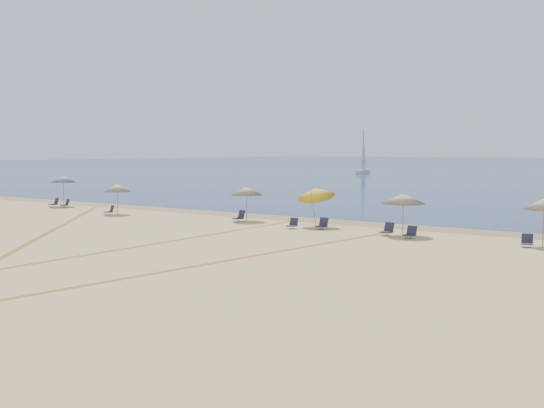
{
  "coord_description": "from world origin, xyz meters",
  "views": [
    {
      "loc": [
        20.65,
        -10.81,
        4.51
      ],
      "look_at": [
        0.0,
        20.0,
        1.3
      ],
      "focal_mm": 40.65,
      "sensor_mm": 36.0,
      "label": 1
    }
  ],
  "objects_px": {
    "umbrella_0": "(63,179)",
    "chair_8": "(527,241)",
    "umbrella_5": "(544,204)",
    "chair_5": "(323,224)",
    "umbrella_1": "(117,188)",
    "chair_7": "(411,233)",
    "sailboat_2": "(363,160)",
    "umbrella_3": "(316,192)",
    "umbrella_2": "(247,191)",
    "chair_3": "(240,216)",
    "umbrella_4": "(403,198)",
    "chair_1": "(66,204)",
    "chair_6": "(387,230)",
    "chair_0": "(55,203)",
    "chair_2": "(110,210)",
    "chair_4": "(293,224)"
  },
  "relations": [
    {
      "from": "chair_3",
      "to": "sailboat_2",
      "type": "bearing_deg",
      "value": 127.49
    },
    {
      "from": "umbrella_5",
      "to": "chair_6",
      "type": "height_order",
      "value": "umbrella_5"
    },
    {
      "from": "umbrella_0",
      "to": "chair_8",
      "type": "relative_size",
      "value": 3.79
    },
    {
      "from": "umbrella_1",
      "to": "sailboat_2",
      "type": "distance_m",
      "value": 85.88
    },
    {
      "from": "umbrella_4",
      "to": "chair_0",
      "type": "bearing_deg",
      "value": 179.22
    },
    {
      "from": "umbrella_1",
      "to": "umbrella_5",
      "type": "bearing_deg",
      "value": 2.12
    },
    {
      "from": "umbrella_3",
      "to": "chair_5",
      "type": "distance_m",
      "value": 2.15
    },
    {
      "from": "chair_3",
      "to": "chair_6",
      "type": "distance_m",
      "value": 10.56
    },
    {
      "from": "umbrella_5",
      "to": "chair_5",
      "type": "relative_size",
      "value": 3.54
    },
    {
      "from": "chair_6",
      "to": "chair_1",
      "type": "bearing_deg",
      "value": -169.3
    },
    {
      "from": "umbrella_1",
      "to": "chair_4",
      "type": "bearing_deg",
      "value": 0.32
    },
    {
      "from": "chair_5",
      "to": "sailboat_2",
      "type": "xyz_separation_m",
      "value": [
        -36.7,
        82.65,
        2.38
      ]
    },
    {
      "from": "chair_5",
      "to": "chair_4",
      "type": "bearing_deg",
      "value": -154.97
    },
    {
      "from": "chair_6",
      "to": "chair_8",
      "type": "relative_size",
      "value": 1.16
    },
    {
      "from": "umbrella_2",
      "to": "chair_1",
      "type": "relative_size",
      "value": 3.0
    },
    {
      "from": "chair_5",
      "to": "umbrella_1",
      "type": "bearing_deg",
      "value": -175.52
    },
    {
      "from": "umbrella_1",
      "to": "chair_0",
      "type": "height_order",
      "value": "umbrella_1"
    },
    {
      "from": "chair_5",
      "to": "sailboat_2",
      "type": "relative_size",
      "value": 0.08
    },
    {
      "from": "umbrella_0",
      "to": "umbrella_5",
      "type": "relative_size",
      "value": 1.09
    },
    {
      "from": "umbrella_1",
      "to": "chair_3",
      "type": "relative_size",
      "value": 2.66
    },
    {
      "from": "chair_3",
      "to": "umbrella_4",
      "type": "bearing_deg",
      "value": 14.94
    },
    {
      "from": "umbrella_0",
      "to": "umbrella_4",
      "type": "xyz_separation_m",
      "value": [
        29.65,
        -1.13,
        -0.23
      ]
    },
    {
      "from": "umbrella_1",
      "to": "umbrella_4",
      "type": "bearing_deg",
      "value": 2.26
    },
    {
      "from": "umbrella_3",
      "to": "umbrella_2",
      "type": "bearing_deg",
      "value": 178.22
    },
    {
      "from": "chair_7",
      "to": "sailboat_2",
      "type": "bearing_deg",
      "value": 122.6
    },
    {
      "from": "chair_2",
      "to": "sailboat_2",
      "type": "bearing_deg",
      "value": 126.2
    },
    {
      "from": "chair_1",
      "to": "chair_2",
      "type": "relative_size",
      "value": 0.95
    },
    {
      "from": "umbrella_0",
      "to": "chair_8",
      "type": "xyz_separation_m",
      "value": [
        36.01,
        -1.61,
        -1.95
      ]
    },
    {
      "from": "umbrella_3",
      "to": "chair_6",
      "type": "xyz_separation_m",
      "value": [
        5.1,
        -1.18,
        -1.74
      ]
    },
    {
      "from": "chair_6",
      "to": "umbrella_3",
      "type": "bearing_deg",
      "value": 179.79
    },
    {
      "from": "chair_6",
      "to": "sailboat_2",
      "type": "distance_m",
      "value": 92.54
    },
    {
      "from": "umbrella_5",
      "to": "chair_1",
      "type": "height_order",
      "value": "umbrella_5"
    },
    {
      "from": "umbrella_1",
      "to": "chair_6",
      "type": "distance_m",
      "value": 20.5
    },
    {
      "from": "chair_1",
      "to": "chair_0",
      "type": "bearing_deg",
      "value": -152.75
    },
    {
      "from": "umbrella_1",
      "to": "umbrella_0",
      "type": "bearing_deg",
      "value": 167.03
    },
    {
      "from": "umbrella_2",
      "to": "umbrella_3",
      "type": "xyz_separation_m",
      "value": [
        5.2,
        -0.16,
        0.09
      ]
    },
    {
      "from": "chair_3",
      "to": "chair_2",
      "type": "bearing_deg",
      "value": -153.53
    },
    {
      "from": "umbrella_1",
      "to": "chair_0",
      "type": "xyz_separation_m",
      "value": [
        -8.76,
        1.24,
        -1.58
      ]
    },
    {
      "from": "chair_1",
      "to": "chair_7",
      "type": "xyz_separation_m",
      "value": [
        29.46,
        -1.36,
        -0.0
      ]
    },
    {
      "from": "umbrella_0",
      "to": "umbrella_5",
      "type": "height_order",
      "value": "umbrella_0"
    },
    {
      "from": "umbrella_2",
      "to": "chair_5",
      "type": "xyz_separation_m",
      "value": [
        6.13,
        -0.99,
        -1.66
      ]
    },
    {
      "from": "umbrella_5",
      "to": "umbrella_0",
      "type": "bearing_deg",
      "value": 178.55
    },
    {
      "from": "umbrella_2",
      "to": "chair_8",
      "type": "height_order",
      "value": "umbrella_2"
    },
    {
      "from": "umbrella_3",
      "to": "chair_5",
      "type": "relative_size",
      "value": 3.94
    },
    {
      "from": "umbrella_0",
      "to": "chair_5",
      "type": "bearing_deg",
      "value": -2.77
    },
    {
      "from": "umbrella_5",
      "to": "chair_5",
      "type": "height_order",
      "value": "umbrella_5"
    },
    {
      "from": "chair_7",
      "to": "sailboat_2",
      "type": "xyz_separation_m",
      "value": [
        -42.28,
        83.34,
        2.39
      ]
    },
    {
      "from": "umbrella_4",
      "to": "sailboat_2",
      "type": "xyz_separation_m",
      "value": [
        -41.55,
        82.58,
        0.69
      ]
    },
    {
      "from": "umbrella_5",
      "to": "chair_4",
      "type": "height_order",
      "value": "umbrella_5"
    },
    {
      "from": "chair_3",
      "to": "chair_4",
      "type": "height_order",
      "value": "chair_3"
    }
  ]
}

